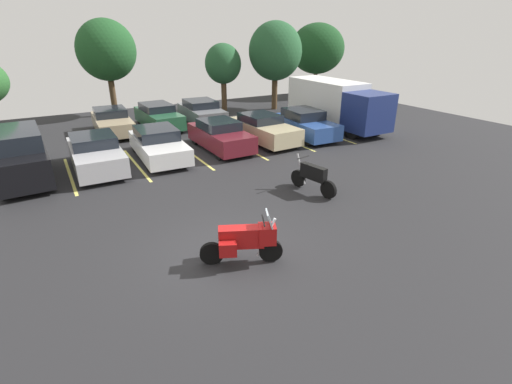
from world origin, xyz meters
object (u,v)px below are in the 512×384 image
object	(u,v)px
car_silver	(96,154)
car_maroon	(220,135)
car_far_tan	(112,122)
car_black	(21,156)
car_far_green	(159,116)
car_far_grey	(201,112)
car_white	(158,144)
box_truck	(336,103)
motorcycle_touring	(245,240)
car_blue	(305,124)
motorcycle_second	(313,177)
car_champagne	(263,129)

from	to	relation	value
car_silver	car_maroon	xyz separation A→B (m)	(5.88, 0.11, -0.01)
car_far_tan	car_black	bearing A→B (deg)	-127.28
car_far_green	car_far_grey	size ratio (longest dim) A/B	1.01
car_silver	car_white	bearing A→B (deg)	3.39
car_black	car_far_tan	distance (m)	7.41
car_far_grey	car_far_green	bearing A→B (deg)	176.82
car_silver	car_far_grey	size ratio (longest dim) A/B	0.98
car_silver	box_truck	bearing A→B (deg)	3.45
car_white	car_far_green	size ratio (longest dim) A/B	1.02
motorcycle_touring	car_white	xyz separation A→B (m)	(0.58, 9.57, 0.02)
car_blue	car_far_green	world-z (taller)	car_blue
car_silver	motorcycle_touring	bearing A→B (deg)	-77.00
motorcycle_touring	box_truck	xyz separation A→B (m)	(11.77, 10.25, 0.82)
car_blue	car_white	bearing A→B (deg)	178.31
car_blue	car_far_green	size ratio (longest dim) A/B	0.98
motorcycle_touring	car_far_grey	distance (m)	16.12
car_silver	box_truck	size ratio (longest dim) A/B	0.63
car_silver	car_blue	xyz separation A→B (m)	(10.97, -0.08, 0.02)
car_silver	car_white	world-z (taller)	car_silver
motorcycle_touring	motorcycle_second	bearing A→B (deg)	33.02
motorcycle_touring	car_far_tan	xyz separation A→B (m)	(-0.40, 15.44, 0.03)
car_blue	car_maroon	bearing A→B (deg)	177.84
car_black	car_silver	size ratio (longest dim) A/B	1.06
car_far_tan	car_far_green	world-z (taller)	car_far_green
motorcycle_second	car_far_grey	distance (m)	12.48
motorcycle_second	car_far_green	bearing A→B (deg)	99.21
car_black	car_blue	world-z (taller)	car_black
car_maroon	car_blue	size ratio (longest dim) A/B	0.97
car_champagne	car_blue	world-z (taller)	car_blue
car_champagne	car_far_green	xyz separation A→B (m)	(-3.93, 5.87, 0.00)
car_champagne	car_maroon	bearing A→B (deg)	-178.69
car_blue	car_far_green	distance (m)	8.91
car_black	car_white	world-z (taller)	car_black
car_silver	car_blue	distance (m)	10.97
car_far_green	car_far_grey	xyz separation A→B (m)	(2.73, -0.15, 0.01)
car_far_green	car_champagne	bearing A→B (deg)	-56.18
car_black	car_far_tan	xyz separation A→B (m)	(4.48, 5.89, -0.31)
car_far_grey	box_truck	xyz separation A→B (m)	(6.71, -5.05, 0.76)
car_maroon	car_blue	world-z (taller)	car_blue
motorcycle_second	car_far_tan	bearing A→B (deg)	110.74
motorcycle_touring	car_maroon	xyz separation A→B (m)	(3.71, 9.52, 0.04)
motorcycle_touring	car_maroon	size ratio (longest dim) A/B	0.45
car_blue	car_black	bearing A→B (deg)	179.09
motorcycle_touring	car_black	world-z (taller)	car_black
motorcycle_second	car_blue	size ratio (longest dim) A/B	0.47
car_black	car_silver	world-z (taller)	car_black
car_silver	car_champagne	size ratio (longest dim) A/B	0.96
motorcycle_touring	car_champagne	world-z (taller)	car_champagne
car_champagne	car_blue	size ratio (longest dim) A/B	1.02
motorcycle_touring	car_far_tan	size ratio (longest dim) A/B	0.43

